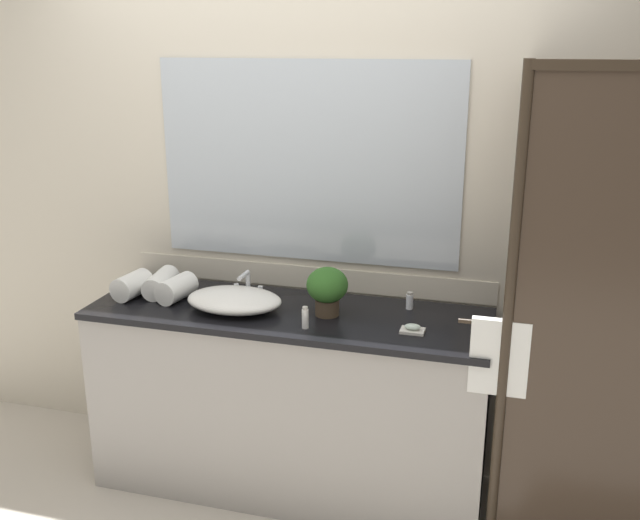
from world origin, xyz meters
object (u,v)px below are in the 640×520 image
at_px(soap_dish, 413,329).
at_px(rolled_towel_far_edge, 177,288).
at_px(sink_basin, 234,300).
at_px(faucet, 248,289).
at_px(rolled_towel_near_edge, 132,285).
at_px(potted_plant, 327,288).
at_px(rolled_towel_middle, 161,283).
at_px(amenity_bottle_body_wash, 410,301).
at_px(amenity_bottle_conditioner, 305,318).

xyz_separation_m(soap_dish, rolled_towel_far_edge, (-1.11, 0.09, 0.04)).
distance_m(sink_basin, rolled_towel_far_edge, 0.31).
height_order(faucet, rolled_towel_far_edge, faucet).
height_order(rolled_towel_near_edge, rolled_towel_far_edge, rolled_towel_near_edge).
height_order(sink_basin, rolled_towel_near_edge, rolled_towel_near_edge).
xyz_separation_m(faucet, potted_plant, (0.42, -0.11, 0.08)).
bearing_deg(rolled_towel_far_edge, soap_dish, -4.43).
relative_size(potted_plant, rolled_towel_middle, 0.92).
relative_size(soap_dish, rolled_towel_near_edge, 0.53).
bearing_deg(rolled_towel_far_edge, rolled_towel_near_edge, -174.94).
relative_size(sink_basin, rolled_towel_middle, 1.85).
distance_m(faucet, potted_plant, 0.44).
height_order(soap_dish, amenity_bottle_body_wash, amenity_bottle_body_wash).
height_order(faucet, potted_plant, potted_plant).
xyz_separation_m(amenity_bottle_body_wash, amenity_bottle_conditioner, (-0.39, -0.34, 0.01)).
relative_size(amenity_bottle_body_wash, rolled_towel_far_edge, 0.40).
bearing_deg(amenity_bottle_conditioner, potted_plant, 73.86).
bearing_deg(rolled_towel_middle, soap_dish, -6.66).
xyz_separation_m(sink_basin, rolled_towel_middle, (-0.42, 0.10, 0.01)).
height_order(soap_dish, rolled_towel_near_edge, rolled_towel_near_edge).
bearing_deg(potted_plant, amenity_bottle_conditioner, -106.14).
bearing_deg(potted_plant, rolled_towel_middle, 176.50).
distance_m(sink_basin, soap_dish, 0.81).
distance_m(soap_dish, rolled_towel_near_edge, 1.34).
relative_size(potted_plant, rolled_towel_far_edge, 1.12).
bearing_deg(sink_basin, faucet, 90.00).
distance_m(faucet, soap_dish, 0.84).
relative_size(sink_basin, soap_dish, 4.35).
bearing_deg(potted_plant, faucet, 164.65).
relative_size(sink_basin, rolled_towel_far_edge, 2.24).
bearing_deg(soap_dish, sink_basin, 176.97).
height_order(potted_plant, rolled_towel_near_edge, potted_plant).
bearing_deg(rolled_towel_middle, sink_basin, -13.55).
distance_m(potted_plant, rolled_towel_far_edge, 0.73).
bearing_deg(rolled_towel_near_edge, amenity_bottle_body_wash, 8.79).
height_order(faucet, rolled_towel_near_edge, faucet).
xyz_separation_m(sink_basin, rolled_towel_near_edge, (-0.53, 0.02, 0.01)).
bearing_deg(soap_dish, faucet, 165.68).
distance_m(potted_plant, rolled_towel_middle, 0.84).
distance_m(sink_basin, faucet, 0.16).
height_order(potted_plant, soap_dish, potted_plant).
bearing_deg(amenity_bottle_body_wash, soap_dish, -78.50).
distance_m(faucet, amenity_bottle_body_wash, 0.76).
relative_size(amenity_bottle_conditioner, rolled_towel_near_edge, 0.51).
height_order(amenity_bottle_body_wash, rolled_towel_middle, rolled_towel_middle).
bearing_deg(rolled_towel_middle, rolled_towel_near_edge, -145.34).
relative_size(potted_plant, amenity_bottle_conditioner, 2.27).
relative_size(amenity_bottle_body_wash, rolled_towel_middle, 0.33).
xyz_separation_m(faucet, rolled_towel_middle, (-0.42, -0.06, 0.01)).
distance_m(sink_basin, rolled_towel_near_edge, 0.53).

